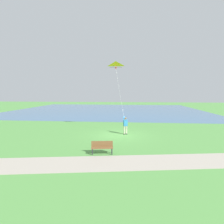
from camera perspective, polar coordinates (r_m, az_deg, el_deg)
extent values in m
plane|color=#569947|center=(18.00, 2.02, -7.35)|extent=(120.00, 120.00, 0.00)
cube|color=teal|center=(43.61, -1.19, 0.73)|extent=(36.00, 44.00, 0.01)
cube|color=#ADA393|center=(11.27, -11.05, -15.93)|extent=(7.45, 31.97, 0.02)
cube|color=#232328|center=(18.28, 3.93, -7.05)|extent=(0.26, 0.21, 0.06)
cylinder|color=beige|center=(18.17, 3.97, -5.78)|extent=(0.14, 0.14, 0.82)
cube|color=#232328|center=(18.38, 4.61, -6.98)|extent=(0.26, 0.21, 0.06)
cylinder|color=beige|center=(18.27, 4.65, -5.71)|extent=(0.14, 0.14, 0.82)
cube|color=teal|center=(18.09, 4.33, -3.54)|extent=(0.38, 0.46, 0.60)
sphere|color=beige|center=(18.01, 4.34, -2.10)|extent=(0.22, 0.22, 0.22)
ellipsoid|color=#4C3319|center=(17.99, 4.36, -1.99)|extent=(0.30, 0.30, 0.13)
cylinder|color=teal|center=(18.17, 3.78, -2.05)|extent=(0.56, 0.10, 0.43)
cylinder|color=teal|center=(18.25, 4.27, -2.02)|extent=(0.38, 0.52, 0.43)
sphere|color=beige|center=(18.33, 3.81, -1.57)|extent=(0.10, 0.10, 0.10)
pyramid|color=yellow|center=(19.94, 1.18, 14.89)|extent=(0.68, 1.42, 0.49)
cone|color=red|center=(20.20, 1.23, 13.85)|extent=(0.20, 0.20, 0.22)
cylinder|color=black|center=(20.22, 1.23, 14.16)|extent=(0.04, 1.34, 0.02)
cylinder|color=silver|center=(19.09, 2.48, 6.44)|extent=(1.84, 0.99, 5.11)
cube|color=brown|center=(12.53, -3.18, -11.35)|extent=(0.67, 1.55, 0.05)
cube|color=brown|center=(12.65, -3.19, -10.12)|extent=(0.28, 1.49, 0.40)
cube|color=#2D2D33|center=(12.47, -0.01, -12.52)|extent=(0.07, 0.07, 0.45)
cube|color=#2D2D33|center=(12.78, -0.11, -12.05)|extent=(0.07, 0.07, 0.45)
cube|color=#2D2D33|center=(12.46, -6.32, -12.57)|extent=(0.07, 0.07, 0.45)
cube|color=#2D2D33|center=(12.77, -6.26, -12.10)|extent=(0.07, 0.07, 0.45)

